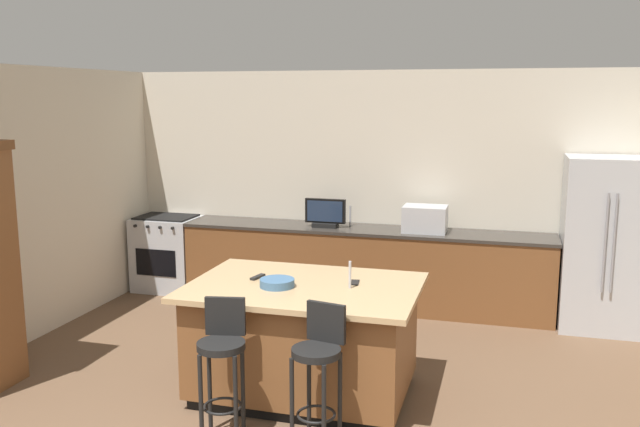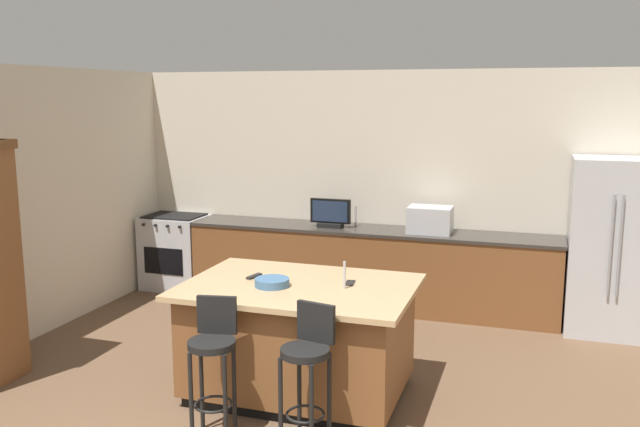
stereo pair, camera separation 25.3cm
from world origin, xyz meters
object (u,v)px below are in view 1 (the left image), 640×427
object	(u,v)px
refrigerator	(604,244)
cell_phone	(355,282)
tv_monitor	(325,214)
tv_remote	(258,277)
microwave	(425,219)
kitchen_island	(304,338)
bar_stool_right	(318,364)
fruit_bowl	(277,283)
range_oven	(168,253)
bar_stool_left	(222,357)

from	to	relation	value
refrigerator	cell_phone	bearing A→B (deg)	-134.13
tv_monitor	tv_remote	distance (m)	2.31
microwave	tv_monitor	size ratio (longest dim) A/B	1.01
kitchen_island	bar_stool_right	distance (m)	0.88
cell_phone	tv_monitor	bearing A→B (deg)	103.11
refrigerator	cell_phone	distance (m)	3.09
fruit_bowl	kitchen_island	bearing A→B (deg)	32.06
tv_monitor	kitchen_island	bearing A→B (deg)	-78.74
bar_stool_right	fruit_bowl	distance (m)	0.93
microwave	kitchen_island	bearing A→B (deg)	-105.37
range_oven	microwave	world-z (taller)	microwave
fruit_bowl	tv_remote	bearing A→B (deg)	140.63
tv_remote	range_oven	bearing A→B (deg)	144.77
microwave	range_oven	bearing A→B (deg)	-179.98
microwave	cell_phone	distance (m)	2.30
microwave	fruit_bowl	world-z (taller)	microwave
tv_monitor	microwave	bearing A→B (deg)	2.59
kitchen_island	bar_stool_right	world-z (taller)	bar_stool_right
microwave	tv_monitor	bearing A→B (deg)	-177.41
range_oven	fruit_bowl	bearing A→B (deg)	-47.14
bar_stool_left	bar_stool_right	world-z (taller)	bar_stool_right
tv_monitor	bar_stool_right	bearing A→B (deg)	-75.49
kitchen_island	cell_phone	world-z (taller)	cell_phone
refrigerator	fruit_bowl	size ratio (longest dim) A/B	6.55
kitchen_island	bar_stool_right	xyz separation A→B (m)	(0.35, -0.80, 0.14)
range_oven	microwave	bearing A→B (deg)	0.02
microwave	tv_remote	size ratio (longest dim) A/B	2.82
bar_stool_right	tv_remote	world-z (taller)	bar_stool_right
microwave	tv_remote	distance (m)	2.60
cell_phone	microwave	bearing A→B (deg)	74.86
refrigerator	kitchen_island	bearing A→B (deg)	-136.82
refrigerator	range_oven	size ratio (longest dim) A/B	1.92
cell_phone	tv_remote	world-z (taller)	tv_remote
tv_monitor	bar_stool_right	xyz separation A→B (m)	(0.82, -3.18, -0.46)
range_oven	tv_monitor	world-z (taller)	tv_monitor
refrigerator	tv_remote	size ratio (longest dim) A/B	10.68
microwave	bar_stool_right	world-z (taller)	microwave
tv_monitor	fruit_bowl	size ratio (longest dim) A/B	1.72
bar_stool_right	fruit_bowl	xyz separation A→B (m)	(-0.54, 0.68, 0.35)
kitchen_island	range_oven	size ratio (longest dim) A/B	1.96
microwave	bar_stool_right	size ratio (longest dim) A/B	0.47
bar_stool_left	kitchen_island	bearing A→B (deg)	57.54
kitchen_island	refrigerator	xyz separation A→B (m)	(2.54, 2.38, 0.43)
bar_stool_left	tv_monitor	bearing A→B (deg)	81.56
microwave	cell_phone	world-z (taller)	microwave
refrigerator	bar_stool_left	distance (m)	4.34
bar_stool_right	tv_remote	size ratio (longest dim) A/B	5.99
kitchen_island	microwave	xyz separation A→B (m)	(0.67, 2.44, 0.60)
kitchen_island	range_oven	world-z (taller)	range_oven
tv_monitor	range_oven	bearing A→B (deg)	178.61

